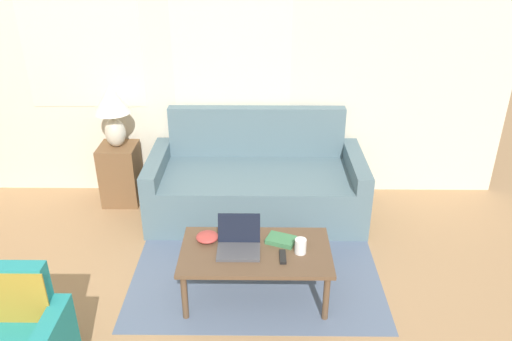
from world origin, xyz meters
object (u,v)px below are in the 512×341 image
object	(u,v)px
laptop	(239,243)
cup_navy	(301,246)
snack_bowl	(207,237)
couch	(256,185)
book_red	(281,240)
coffee_table	(256,255)
table_lamp	(112,108)
tv_remote	(283,257)

from	to	relation	value
laptop	cup_navy	xyz separation A→B (m)	(0.44, -0.04, 0.00)
laptop	snack_bowl	xyz separation A→B (m)	(-0.24, 0.11, -0.03)
couch	book_red	world-z (taller)	couch
couch	laptop	size ratio (longest dim) A/B	6.45
coffee_table	snack_bowl	distance (m)	0.38
snack_bowl	book_red	bearing A→B (deg)	-2.25
table_lamp	coffee_table	distance (m)	2.03
cup_navy	book_red	world-z (taller)	cup_navy
laptop	cup_navy	size ratio (longest dim) A/B	2.77
coffee_table	tv_remote	xyz separation A→B (m)	(0.19, -0.09, 0.05)
coffee_table	laptop	world-z (taller)	laptop
table_lamp	cup_navy	bearing A→B (deg)	-40.94
couch	snack_bowl	size ratio (longest dim) A/B	11.84
coffee_table	cup_navy	world-z (taller)	cup_navy
table_lamp	book_red	world-z (taller)	table_lamp
coffee_table	book_red	xyz separation A→B (m)	(0.18, 0.10, 0.06)
snack_bowl	coffee_table	bearing A→B (deg)	-19.11
coffee_table	couch	bearing A→B (deg)	90.29
couch	tv_remote	size ratio (longest dim) A/B	13.02
coffee_table	snack_bowl	xyz separation A→B (m)	(-0.36, 0.12, 0.07)
coffee_table	book_red	size ratio (longest dim) A/B	4.50
laptop	snack_bowl	world-z (taller)	laptop
snack_bowl	tv_remote	world-z (taller)	snack_bowl
couch	coffee_table	xyz separation A→B (m)	(0.01, -1.22, 0.08)
snack_bowl	tv_remote	size ratio (longest dim) A/B	1.10
coffee_table	book_red	bearing A→B (deg)	29.04
table_lamp	cup_navy	distance (m)	2.24
laptop	couch	bearing A→B (deg)	84.60
table_lamp	snack_bowl	xyz separation A→B (m)	(0.98, -1.28, -0.54)
couch	cup_navy	world-z (taller)	couch
couch	laptop	distance (m)	1.22
snack_bowl	couch	bearing A→B (deg)	72.31
book_red	tv_remote	distance (m)	0.19
snack_bowl	tv_remote	distance (m)	0.59
laptop	snack_bowl	distance (m)	0.26
table_lamp	tv_remote	world-z (taller)	table_lamp
laptop	book_red	distance (m)	0.32
table_lamp	cup_navy	xyz separation A→B (m)	(1.65, -1.43, -0.51)
couch	book_red	size ratio (longest dim) A/B	8.21
coffee_table	cup_navy	bearing A→B (deg)	-4.82
cup_navy	snack_bowl	distance (m)	0.69
laptop	snack_bowl	bearing A→B (deg)	154.97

